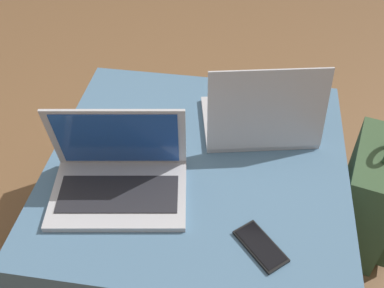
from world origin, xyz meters
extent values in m
plane|color=brown|center=(0.00, 0.00, 0.00)|extent=(14.00, 14.00, 0.00)
cube|color=#2A3D4E|center=(0.00, 0.00, 0.03)|extent=(0.81, 0.79, 0.05)
cube|color=slate|center=(0.00, 0.00, 0.26)|extent=(0.85, 0.83, 0.42)
cube|color=#B7B7BC|center=(-0.19, -0.16, 0.48)|extent=(0.38, 0.28, 0.02)
cube|color=#232328|center=(-0.19, -0.16, 0.48)|extent=(0.33, 0.17, 0.00)
cube|color=#B7B7BC|center=(-0.20, -0.07, 0.59)|extent=(0.36, 0.10, 0.22)
cube|color=#1E4799|center=(-0.20, -0.07, 0.59)|extent=(0.32, 0.09, 0.20)
cube|color=#B7B7BC|center=(0.16, 0.19, 0.48)|extent=(0.37, 0.31, 0.02)
cube|color=#232328|center=(0.16, 0.20, 0.48)|extent=(0.31, 0.19, 0.00)
cube|color=#B7B7BC|center=(0.18, 0.09, 0.60)|extent=(0.33, 0.11, 0.24)
cube|color=black|center=(0.18, 0.10, 0.60)|extent=(0.30, 0.10, 0.22)
cube|color=black|center=(0.19, -0.26, 0.47)|extent=(0.14, 0.15, 0.01)
cube|color=black|center=(0.19, -0.26, 0.48)|extent=(0.13, 0.13, 0.00)
cube|color=#385133|center=(0.56, 0.17, 0.20)|extent=(0.23, 0.36, 0.41)
camera|label=1|loc=(0.12, -0.88, 1.39)|focal=42.00mm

